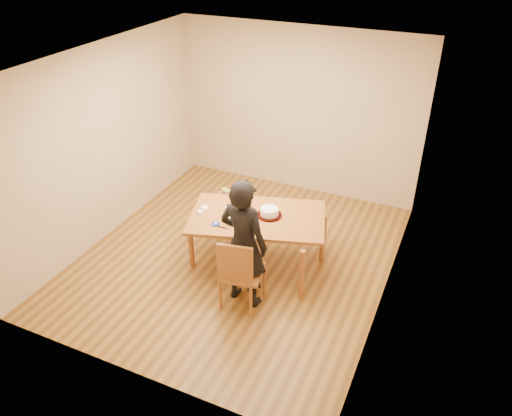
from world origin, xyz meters
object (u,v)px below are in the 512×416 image
at_px(dining_table, 258,217).
at_px(cake_plate, 269,215).
at_px(cake, 269,212).
at_px(dining_chair, 242,272).
at_px(person, 244,244).

relative_size(dining_table, cake_plate, 5.40).
bearing_deg(cake, dining_table, -153.31).
height_order(dining_table, dining_chair, dining_table).
bearing_deg(dining_chair, person, 78.92).
distance_m(dining_table, cake, 0.17).
bearing_deg(cake, cake_plate, -90.00).
distance_m(dining_table, person, 0.75).
bearing_deg(dining_table, cake_plate, 9.86).
relative_size(cake_plate, person, 0.19).
height_order(cake_plate, cake, cake).
bearing_deg(cake_plate, dining_table, -153.31).
bearing_deg(person, dining_chair, 96.72).
relative_size(dining_chair, person, 0.28).
distance_m(dining_chair, cake_plate, 0.90).
xyz_separation_m(cake, person, (0.01, -0.80, 0.02)).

